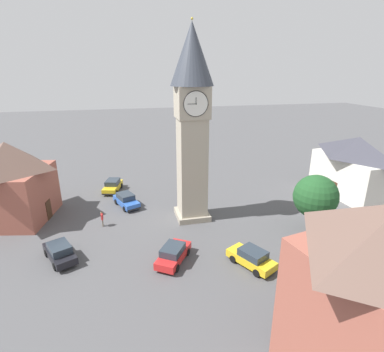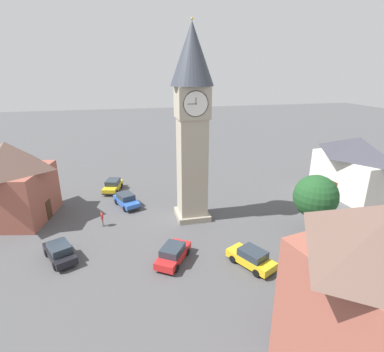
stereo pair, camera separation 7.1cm
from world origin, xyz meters
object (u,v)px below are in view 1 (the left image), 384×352
object	(u,v)px
car_red_corner	(60,252)
car_black_far	(252,258)
clock_tower	(192,111)
tree	(316,197)
building_corner_back	(355,166)
building_terrace_right	(380,303)
pedestrian	(102,217)
building_shop_left	(12,181)
car_silver_kerb	(126,200)
car_blue_kerb	(173,254)
car_white_side	(113,186)

from	to	relation	value
car_red_corner	car_black_far	distance (m)	16.17
clock_tower	tree	size ratio (longest dim) A/B	3.37
clock_tower	building_corner_back	bearing A→B (deg)	-176.37
car_red_corner	building_terrace_right	distance (m)	23.14
pedestrian	building_shop_left	size ratio (longest dim) A/B	0.19
pedestrian	building_corner_back	bearing A→B (deg)	-177.52
pedestrian	building_corner_back	distance (m)	31.02
car_silver_kerb	pedestrian	distance (m)	5.16
car_red_corner	pedestrian	bearing A→B (deg)	-122.06
car_black_far	car_red_corner	bearing A→B (deg)	-16.19
car_black_far	building_terrace_right	size ratio (longest dim) A/B	0.43
building_shop_left	building_corner_back	size ratio (longest dim) A/B	0.84
building_shop_left	building_corner_back	distance (m)	39.87
car_blue_kerb	car_white_side	distance (m)	18.19
car_silver_kerb	building_corner_back	distance (m)	28.65
building_corner_back	car_black_far	bearing A→B (deg)	30.80
car_silver_kerb	car_red_corner	xyz separation A→B (m)	(5.84, 9.73, 0.00)
building_shop_left	car_white_side	bearing A→B (deg)	-149.16
car_silver_kerb	pedestrian	world-z (taller)	pedestrian
car_blue_kerb	car_silver_kerb	size ratio (longest dim) A/B	0.98
car_white_side	pedestrian	xyz separation A→B (m)	(0.93, 9.73, 0.25)
car_silver_kerb	pedestrian	size ratio (longest dim) A/B	2.64
car_white_side	building_shop_left	size ratio (longest dim) A/B	0.50
car_black_far	car_silver_kerb	bearing A→B (deg)	-55.74
building_shop_left	tree	bearing A→B (deg)	161.93
clock_tower	car_black_far	xyz separation A→B (m)	(-2.74, 9.74, -10.78)
car_red_corner	building_shop_left	world-z (taller)	building_shop_left
car_black_far	building_corner_back	size ratio (longest dim) A/B	0.42
car_blue_kerb	building_corner_back	world-z (taller)	building_corner_back
car_blue_kerb	pedestrian	xyz separation A→B (m)	(6.07, -7.71, 0.25)
car_white_side	car_black_far	xyz separation A→B (m)	(-11.31, 19.49, 0.00)
car_red_corner	car_white_side	bearing A→B (deg)	-105.73
car_white_side	building_shop_left	bearing A→B (deg)	30.84
building_corner_back	car_silver_kerb	bearing A→B (deg)	-6.33
pedestrian	building_shop_left	world-z (taller)	building_shop_left
car_red_corner	car_black_far	xyz separation A→B (m)	(-15.53, 4.51, 0.00)
tree	car_blue_kerb	bearing A→B (deg)	7.72
car_blue_kerb	tree	size ratio (longest dim) A/B	0.75
car_white_side	car_blue_kerb	bearing A→B (deg)	106.42
clock_tower	car_black_far	size ratio (longest dim) A/B	4.45
car_blue_kerb	tree	bearing A→B (deg)	-172.28
car_red_corner	car_white_side	world-z (taller)	same
car_blue_kerb	car_white_side	world-z (taller)	same
car_red_corner	building_terrace_right	world-z (taller)	building_terrace_right
car_white_side	building_terrace_right	distance (m)	33.03
car_white_side	tree	world-z (taller)	tree
pedestrian	building_shop_left	bearing A→B (deg)	-23.25
car_black_far	pedestrian	size ratio (longest dim) A/B	2.63
clock_tower	tree	xyz separation A→B (m)	(-10.98, 5.74, -7.82)
building_terrace_right	car_silver_kerb	bearing A→B (deg)	-66.14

